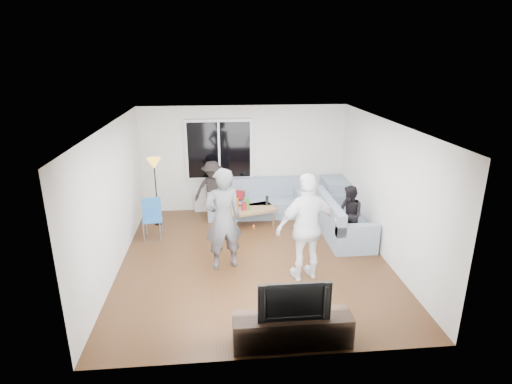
{
  "coord_description": "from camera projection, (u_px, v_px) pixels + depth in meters",
  "views": [
    {
      "loc": [
        -0.63,
        -7.06,
        3.74
      ],
      "look_at": [
        0.1,
        0.6,
        1.15
      ],
      "focal_mm": 28.75,
      "sensor_mm": 36.0,
      "label": 1
    }
  ],
  "objects": [
    {
      "name": "bottle_b",
      "position": [
        248.0,
        204.0,
        9.21
      ],
      "size": [
        0.08,
        0.08,
        0.27
      ],
      "primitive_type": "cylinder",
      "color": "#23941A",
      "rests_on": "coffee_table"
    },
    {
      "name": "coffee_table",
      "position": [
        251.0,
        216.0,
        9.44
      ],
      "size": [
        1.23,
        0.91,
        0.4
      ],
      "primitive_type": "cube",
      "rotation": [
        0.0,
        0.0,
        0.31
      ],
      "color": "#996E4A",
      "rests_on": "floor"
    },
    {
      "name": "spectator_right",
      "position": [
        349.0,
        215.0,
        8.39
      ],
      "size": [
        0.62,
        0.71,
        1.23
      ],
      "primitive_type": "imported",
      "rotation": [
        0.0,
        0.0,
        -1.28
      ],
      "color": "black",
      "rests_on": "floor"
    },
    {
      "name": "bottle_e",
      "position": [
        267.0,
        201.0,
        9.53
      ],
      "size": [
        0.07,
        0.07,
        0.23
      ],
      "primitive_type": "cylinder",
      "color": "black",
      "rests_on": "coffee_table"
    },
    {
      "name": "wall_right",
      "position": [
        387.0,
        191.0,
        7.72
      ],
      "size": [
        0.04,
        5.5,
        2.6
      ],
      "primitive_type": "cube",
      "color": "silver",
      "rests_on": "ground"
    },
    {
      "name": "player_right",
      "position": [
        307.0,
        227.0,
        6.95
      ],
      "size": [
        1.19,
        0.69,
        1.9
      ],
      "primitive_type": "imported",
      "rotation": [
        0.0,
        0.0,
        3.35
      ],
      "color": "silver",
      "rests_on": "floor"
    },
    {
      "name": "sofa_right_section",
      "position": [
        343.0,
        217.0,
        8.81
      ],
      "size": [
        2.0,
        0.85,
        0.85
      ],
      "primitive_type": null,
      "rotation": [
        0.0,
        0.0,
        1.57
      ],
      "color": "gray",
      "rests_on": "floor"
    },
    {
      "name": "window_glass",
      "position": [
        219.0,
        150.0,
        9.87
      ],
      "size": [
        1.5,
        0.02,
        1.35
      ],
      "primitive_type": "cube",
      "color": "black",
      "rests_on": "window_frame"
    },
    {
      "name": "potted_plant",
      "position": [
        228.0,
        180.0,
        10.1
      ],
      "size": [
        0.22,
        0.19,
        0.34
      ],
      "primitive_type": "imported",
      "rotation": [
        0.0,
        0.0,
        0.21
      ],
      "color": "#27632A",
      "rests_on": "radiator"
    },
    {
      "name": "side_chair",
      "position": [
        152.0,
        220.0,
        8.65
      ],
      "size": [
        0.45,
        0.45,
        0.86
      ],
      "primitive_type": null,
      "rotation": [
        0.0,
        0.0,
        0.15
      ],
      "color": "#2764A9",
      "rests_on": "floor"
    },
    {
      "name": "sofa_back_section",
      "position": [
        255.0,
        198.0,
        9.94
      ],
      "size": [
        2.3,
        0.85,
        0.85
      ],
      "primitive_type": null,
      "color": "gray",
      "rests_on": "floor"
    },
    {
      "name": "wall_front",
      "position": [
        274.0,
        270.0,
        4.88
      ],
      "size": [
        5.0,
        0.04,
        2.6
      ],
      "primitive_type": "cube",
      "color": "silver",
      "rests_on": "ground"
    },
    {
      "name": "spectator_back",
      "position": [
        213.0,
        189.0,
        9.79
      ],
      "size": [
        0.98,
        0.7,
        1.37
      ],
      "primitive_type": "imported",
      "rotation": [
        0.0,
        0.0,
        0.23
      ],
      "color": "black",
      "rests_on": "floor"
    },
    {
      "name": "tv_console",
      "position": [
        292.0,
        330.0,
        5.51
      ],
      "size": [
        1.6,
        0.4,
        0.44
      ],
      "primitive_type": "cube",
      "color": "#322419",
      "rests_on": "floor"
    },
    {
      "name": "window_frame",
      "position": [
        219.0,
        150.0,
        9.9
      ],
      "size": [
        1.62,
        0.06,
        1.47
      ],
      "primitive_type": "cube",
      "color": "white",
      "rests_on": "wall_back"
    },
    {
      "name": "wall_back",
      "position": [
        244.0,
        159.0,
        10.11
      ],
      "size": [
        5.0,
        0.04,
        2.6
      ],
      "primitive_type": "cube",
      "color": "silver",
      "rests_on": "ground"
    },
    {
      "name": "sofa_corner",
      "position": [
        340.0,
        196.0,
        10.13
      ],
      "size": [
        0.85,
        0.85,
        0.85
      ],
      "primitive_type": "cube",
      "color": "gray",
      "rests_on": "floor"
    },
    {
      "name": "ceiling",
      "position": [
        254.0,
        123.0,
        7.08
      ],
      "size": [
        5.0,
        5.5,
        0.04
      ],
      "primitive_type": "cube",
      "color": "white",
      "rests_on": "ground"
    },
    {
      "name": "vase",
      "position": [
        208.0,
        184.0,
        10.08
      ],
      "size": [
        0.17,
        0.17,
        0.16
      ],
      "primitive_type": "imported",
      "rotation": [
        0.0,
        0.0,
        0.07
      ],
      "color": "silver",
      "rests_on": "radiator"
    },
    {
      "name": "floor_lamp",
      "position": [
        156.0,
        192.0,
        9.28
      ],
      "size": [
        0.32,
        0.32,
        1.56
      ],
      "primitive_type": null,
      "color": "gold",
      "rests_on": "floor"
    },
    {
      "name": "television",
      "position": [
        293.0,
        298.0,
        5.35
      ],
      "size": [
        0.96,
        0.13,
        0.55
      ],
      "primitive_type": "imported",
      "color": "black",
      "rests_on": "tv_console"
    },
    {
      "name": "player_left",
      "position": [
        223.0,
        219.0,
        7.31
      ],
      "size": [
        0.79,
        0.62,
        1.89
      ],
      "primitive_type": "imported",
      "rotation": [
        0.0,
        0.0,
        3.41
      ],
      "color": "#4C4B50",
      "rests_on": "floor"
    },
    {
      "name": "bottle_a",
      "position": [
        237.0,
        203.0,
        9.4
      ],
      "size": [
        0.07,
        0.07,
        0.22
      ],
      "primitive_type": "cylinder",
      "color": "#D34E0C",
      "rests_on": "coffee_table"
    },
    {
      "name": "pitcher",
      "position": [
        245.0,
        206.0,
        9.26
      ],
      "size": [
        0.17,
        0.17,
        0.17
      ],
      "primitive_type": "cylinder",
      "color": "maroon",
      "rests_on": "coffee_table"
    },
    {
      "name": "window_mullion",
      "position": [
        219.0,
        150.0,
        9.86
      ],
      "size": [
        0.05,
        0.03,
        1.35
      ],
      "primitive_type": "cube",
      "color": "white",
      "rests_on": "window_frame"
    },
    {
      "name": "radiator",
      "position": [
        221.0,
        199.0,
        10.26
      ],
      "size": [
        1.3,
        0.12,
        0.62
      ],
      "primitive_type": "cube",
      "color": "silver",
      "rests_on": "floor"
    },
    {
      "name": "floor",
      "position": [
        254.0,
        259.0,
        7.92
      ],
      "size": [
        5.0,
        5.5,
        0.04
      ],
      "primitive_type": "cube",
      "color": "#56351C",
      "rests_on": "ground"
    },
    {
      "name": "wall_left",
      "position": [
        113.0,
        199.0,
        7.27
      ],
      "size": [
        0.04,
        5.5,
        2.6
      ],
      "primitive_type": "cube",
      "color": "silver",
      "rests_on": "ground"
    },
    {
      "name": "cushion_yellow",
      "position": [
        226.0,
        196.0,
        9.83
      ],
      "size": [
        0.41,
        0.35,
        0.14
      ],
      "primitive_type": "cube",
      "rotation": [
        0.0,
        0.0,
        0.09
      ],
      "color": "gold",
      "rests_on": "sofa_back_section"
    },
    {
      "name": "cushion_red",
      "position": [
        236.0,
        195.0,
        9.93
      ],
      "size": [
        0.42,
        0.37,
        0.13
      ],
      "primitive_type": "cube",
      "rotation": [
        0.0,
        0.0,
        -0.21
      ],
      "color": "maroon",
      "rests_on": "sofa_back_section"
    }
  ]
}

